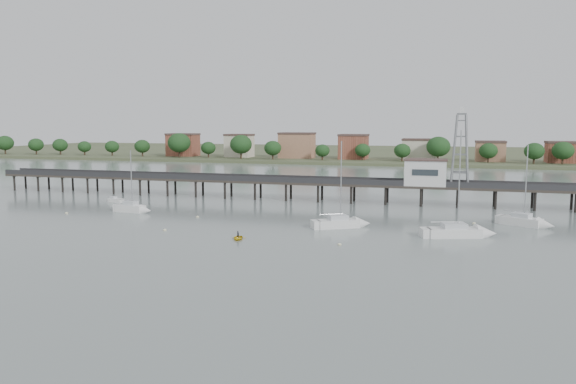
{
  "coord_description": "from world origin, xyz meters",
  "views": [
    {
      "loc": [
        29.53,
        -54.71,
        16.37
      ],
      "look_at": [
        1.62,
        42.0,
        4.0
      ],
      "focal_mm": 35.0,
      "sensor_mm": 36.0,
      "label": 1
    }
  ],
  "objects_px": {
    "sailboat_b": "(135,209)",
    "sailboat_c": "(347,223)",
    "lattice_tower": "(460,150)",
    "pier": "(304,183)",
    "yellow_dinghy": "(238,239)",
    "white_tender": "(116,200)",
    "sailboat_d": "(466,233)",
    "sailboat_e": "(530,222)"
  },
  "relations": [
    {
      "from": "white_tender",
      "to": "sailboat_b",
      "type": "bearing_deg",
      "value": -31.61
    },
    {
      "from": "yellow_dinghy",
      "to": "lattice_tower",
      "type": "bearing_deg",
      "value": 40.26
    },
    {
      "from": "sailboat_c",
      "to": "sailboat_e",
      "type": "bearing_deg",
      "value": -12.63
    },
    {
      "from": "sailboat_b",
      "to": "sailboat_c",
      "type": "distance_m",
      "value": 40.41
    },
    {
      "from": "sailboat_e",
      "to": "sailboat_c",
      "type": "relative_size",
      "value": 0.95
    },
    {
      "from": "pier",
      "to": "sailboat_d",
      "type": "bearing_deg",
      "value": -43.72
    },
    {
      "from": "sailboat_d",
      "to": "sailboat_c",
      "type": "xyz_separation_m",
      "value": [
        -18.02,
        2.66,
        0.01
      ]
    },
    {
      "from": "sailboat_b",
      "to": "white_tender",
      "type": "bearing_deg",
      "value": 142.74
    },
    {
      "from": "lattice_tower",
      "to": "sailboat_b",
      "type": "bearing_deg",
      "value": -157.26
    },
    {
      "from": "sailboat_d",
      "to": "yellow_dinghy",
      "type": "xyz_separation_m",
      "value": [
        -31.17,
        -10.79,
        -0.63
      ]
    },
    {
      "from": "sailboat_b",
      "to": "white_tender",
      "type": "relative_size",
      "value": 3.4
    },
    {
      "from": "sailboat_d",
      "to": "white_tender",
      "type": "distance_m",
      "value": 71.57
    },
    {
      "from": "pier",
      "to": "yellow_dinghy",
      "type": "xyz_separation_m",
      "value": [
        1.04,
        -41.6,
        -3.79
      ]
    },
    {
      "from": "lattice_tower",
      "to": "pier",
      "type": "bearing_deg",
      "value": -180.0
    },
    {
      "from": "pier",
      "to": "sailboat_e",
      "type": "distance_m",
      "value": 46.48
    },
    {
      "from": "lattice_tower",
      "to": "sailboat_d",
      "type": "relative_size",
      "value": 0.95
    },
    {
      "from": "sailboat_b",
      "to": "yellow_dinghy",
      "type": "xyz_separation_m",
      "value": [
        27.05,
        -17.5,
        -0.65
      ]
    },
    {
      "from": "sailboat_c",
      "to": "yellow_dinghy",
      "type": "height_order",
      "value": "sailboat_c"
    },
    {
      "from": "lattice_tower",
      "to": "sailboat_c",
      "type": "height_order",
      "value": "lattice_tower"
    },
    {
      "from": "sailboat_c",
      "to": "sailboat_d",
      "type": "bearing_deg",
      "value": -38.6
    },
    {
      "from": "pier",
      "to": "sailboat_b",
      "type": "bearing_deg",
      "value": -137.18
    },
    {
      "from": "sailboat_e",
      "to": "sailboat_c",
      "type": "bearing_deg",
      "value": -133.43
    },
    {
      "from": "white_tender",
      "to": "yellow_dinghy",
      "type": "xyz_separation_m",
      "value": [
        38.23,
        -28.28,
        -0.4
      ]
    },
    {
      "from": "yellow_dinghy",
      "to": "sailboat_b",
      "type": "bearing_deg",
      "value": 133.57
    },
    {
      "from": "sailboat_b",
      "to": "sailboat_c",
      "type": "relative_size",
      "value": 0.83
    },
    {
      "from": "sailboat_c",
      "to": "yellow_dinghy",
      "type": "xyz_separation_m",
      "value": [
        -13.16,
        -13.45,
        -0.64
      ]
    },
    {
      "from": "sailboat_d",
      "to": "sailboat_b",
      "type": "xyz_separation_m",
      "value": [
        -58.22,
        6.7,
        0.02
      ]
    },
    {
      "from": "lattice_tower",
      "to": "yellow_dinghy",
      "type": "distance_m",
      "value": 52.74
    },
    {
      "from": "pier",
      "to": "sailboat_b",
      "type": "relative_size",
      "value": 12.48
    },
    {
      "from": "lattice_tower",
      "to": "sailboat_d",
      "type": "height_order",
      "value": "lattice_tower"
    },
    {
      "from": "pier",
      "to": "lattice_tower",
      "type": "relative_size",
      "value": 9.68
    },
    {
      "from": "sailboat_b",
      "to": "sailboat_c",
      "type": "bearing_deg",
      "value": 0.97
    },
    {
      "from": "sailboat_d",
      "to": "lattice_tower",
      "type": "bearing_deg",
      "value": 73.71
    },
    {
      "from": "lattice_tower",
      "to": "sailboat_c",
      "type": "bearing_deg",
      "value": -121.58
    },
    {
      "from": "sailboat_e",
      "to": "white_tender",
      "type": "bearing_deg",
      "value": -155.32
    },
    {
      "from": "sailboat_d",
      "to": "sailboat_b",
      "type": "distance_m",
      "value": 58.61
    },
    {
      "from": "pier",
      "to": "yellow_dinghy",
      "type": "height_order",
      "value": "pier"
    },
    {
      "from": "lattice_tower",
      "to": "sailboat_d",
      "type": "xyz_separation_m",
      "value": [
        0.71,
        -30.81,
        -10.47
      ]
    },
    {
      "from": "sailboat_e",
      "to": "yellow_dinghy",
      "type": "distance_m",
      "value": 46.8
    },
    {
      "from": "sailboat_d",
      "to": "yellow_dinghy",
      "type": "height_order",
      "value": "sailboat_d"
    },
    {
      "from": "pier",
      "to": "lattice_tower",
      "type": "xyz_separation_m",
      "value": [
        31.5,
        0.0,
        7.31
      ]
    },
    {
      "from": "sailboat_e",
      "to": "sailboat_b",
      "type": "distance_m",
      "value": 68.35
    }
  ]
}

